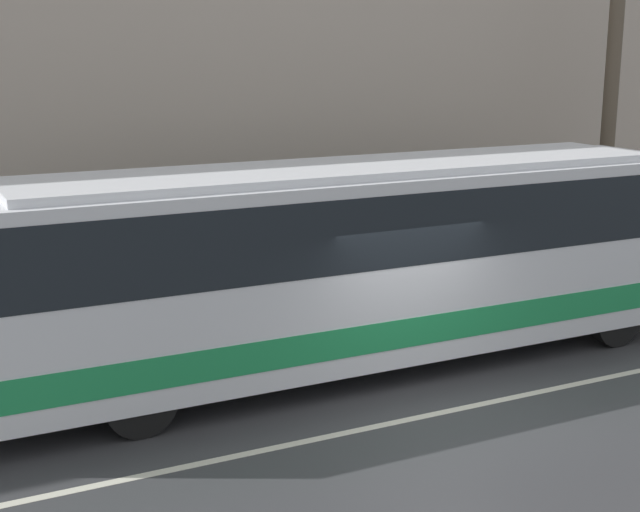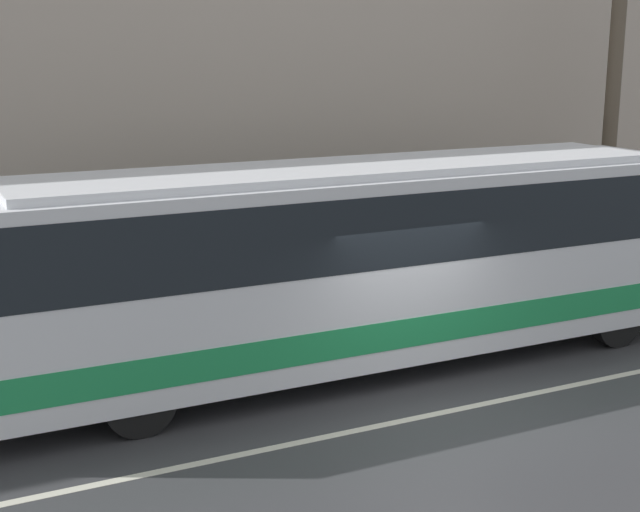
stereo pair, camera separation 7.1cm
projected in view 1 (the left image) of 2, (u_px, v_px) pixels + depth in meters
The scene contains 6 objects.
ground_plane at pixel (444, 412), 12.72m from camera, with size 60.00×60.00×0.00m, color #38383A.
sidewalk at pixel (291, 310), 17.35m from camera, with size 60.00×2.67×0.15m.
building_facade at pixel (258, 58), 17.54m from camera, with size 60.00×0.35×10.08m.
lane_stripe at pixel (444, 412), 12.71m from camera, with size 54.00×0.14×0.01m.
transit_bus at pixel (354, 255), 14.11m from camera, with size 12.41×2.52×3.31m.
utility_pole_near at pixel (610, 110), 19.15m from camera, with size 0.31×0.31×7.20m.
Camera 1 is at (-6.83, -9.85, 5.10)m, focal length 50.00 mm.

